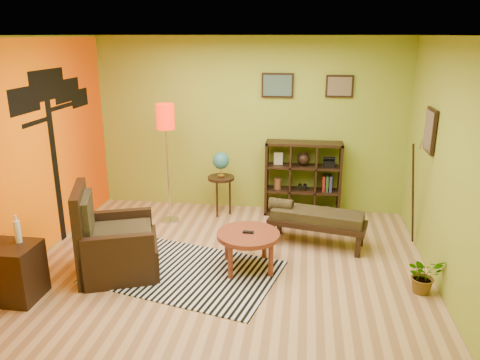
# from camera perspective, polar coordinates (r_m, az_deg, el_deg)

# --- Properties ---
(ground) EXTENTS (5.00, 5.00, 0.00)m
(ground) POSITION_cam_1_polar(r_m,az_deg,el_deg) (5.97, -1.64, -10.76)
(ground) COLOR tan
(ground) RESTS_ON ground
(room_shell) EXTENTS (5.04, 4.54, 2.82)m
(room_shell) POSITION_cam_1_polar(r_m,az_deg,el_deg) (5.39, -2.76, 6.52)
(room_shell) COLOR #92A930
(room_shell) RESTS_ON ground
(zebra_rug) EXTENTS (2.48, 1.93, 0.01)m
(zebra_rug) POSITION_cam_1_polar(r_m,az_deg,el_deg) (5.92, -6.65, -11.05)
(zebra_rug) COLOR silver
(zebra_rug) RESTS_ON ground
(coffee_table) EXTENTS (0.78, 0.78, 0.50)m
(coffee_table) POSITION_cam_1_polar(r_m,az_deg,el_deg) (5.81, 1.01, -7.06)
(coffee_table) COLOR maroon
(coffee_table) RESTS_ON ground
(armchair) EXTENTS (1.17, 1.16, 1.11)m
(armchair) POSITION_cam_1_polar(r_m,az_deg,el_deg) (5.96, -15.18, -7.85)
(armchair) COLOR black
(armchair) RESTS_ON ground
(side_cabinet) EXTENTS (0.54, 0.49, 0.95)m
(side_cabinet) POSITION_cam_1_polar(r_m,az_deg,el_deg) (5.78, -25.87, -10.03)
(side_cabinet) COLOR black
(side_cabinet) RESTS_ON ground
(floor_lamp) EXTENTS (0.28, 0.28, 1.84)m
(floor_lamp) POSITION_cam_1_polar(r_m,az_deg,el_deg) (7.04, -9.03, 6.34)
(floor_lamp) COLOR silver
(floor_lamp) RESTS_ON ground
(globe_table) EXTENTS (0.43, 0.43, 1.04)m
(globe_table) POSITION_cam_1_polar(r_m,az_deg,el_deg) (7.41, -2.34, 1.49)
(globe_table) COLOR black
(globe_table) RESTS_ON ground
(cube_shelf) EXTENTS (1.20, 0.35, 1.20)m
(cube_shelf) POSITION_cam_1_polar(r_m,az_deg,el_deg) (7.55, 7.77, 0.15)
(cube_shelf) COLOR black
(cube_shelf) RESTS_ON ground
(bench) EXTENTS (1.39, 0.74, 0.61)m
(bench) POSITION_cam_1_polar(r_m,az_deg,el_deg) (6.54, 9.09, -4.60)
(bench) COLOR black
(bench) RESTS_ON ground
(potted_plant) EXTENTS (0.51, 0.54, 0.33)m
(potted_plant) POSITION_cam_1_polar(r_m,az_deg,el_deg) (5.79, 21.44, -11.12)
(potted_plant) COLOR #26661E
(potted_plant) RESTS_ON ground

